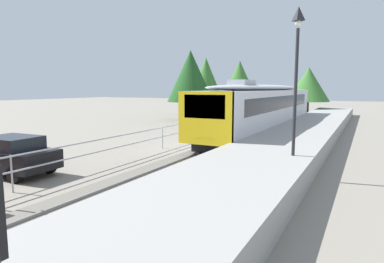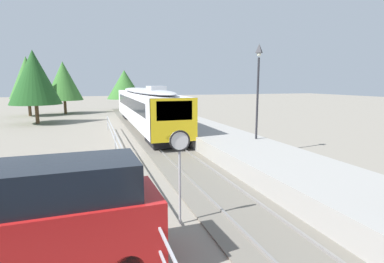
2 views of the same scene
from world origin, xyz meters
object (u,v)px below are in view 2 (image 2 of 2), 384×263
(speed_limit_sign, at_px, (180,154))
(parked_van_red, at_px, (45,220))
(platform_lamp_mid_platform, at_px, (258,74))
(commuter_train, at_px, (145,105))
(parked_hatchback_black, at_px, (63,182))

(speed_limit_sign, distance_m, parked_van_red, 3.75)
(platform_lamp_mid_platform, bearing_deg, parked_van_red, -139.15)
(commuter_train, relative_size, parked_hatchback_black, 5.14)
(commuter_train, distance_m, platform_lamp_mid_platform, 12.98)
(speed_limit_sign, xyz_separation_m, parked_van_red, (-3.34, -1.49, -0.83))
(commuter_train, distance_m, speed_limit_sign, 19.20)
(platform_lamp_mid_platform, xyz_separation_m, parked_van_red, (-9.97, -8.62, -3.33))
(commuter_train, bearing_deg, platform_lamp_mid_platform, -69.59)
(platform_lamp_mid_platform, relative_size, parked_hatchback_black, 1.31)
(commuter_train, relative_size, speed_limit_sign, 7.46)
(commuter_train, relative_size, parked_van_red, 4.22)
(parked_van_red, bearing_deg, platform_lamp_mid_platform, 40.85)
(speed_limit_sign, bearing_deg, commuter_train, 83.47)
(commuter_train, xyz_separation_m, parked_van_red, (-5.52, -20.56, -0.86))
(platform_lamp_mid_platform, distance_m, parked_van_red, 13.59)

